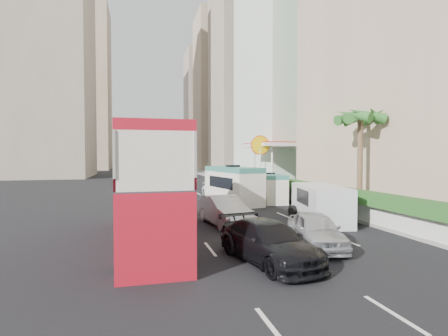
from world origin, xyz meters
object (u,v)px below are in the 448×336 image
object	(u,v)px
palm_tree	(360,164)
panel_van_far	(231,182)
panel_van_near	(320,204)
shell_station	(278,166)
car_black	(268,262)
car_silver_lane_b	(315,247)
car_silver_lane_a	(225,225)
minibus_near	(233,185)
minibus_far	(270,188)
double_decker_bus	(150,186)
van_asset	(221,197)

from	to	relation	value
palm_tree	panel_van_far	bearing A→B (deg)	102.24
panel_van_near	shell_station	xyz separation A→B (m)	(5.99, 20.61, 1.67)
car_black	panel_van_far	distance (m)	26.93
car_silver_lane_b	panel_van_near	size ratio (longest dim) A/B	0.81
car_silver_lane_a	minibus_near	size ratio (longest dim) A/B	0.73
car_silver_lane_b	panel_van_near	xyz separation A→B (m)	(3.16, 5.21, 1.08)
minibus_far	shell_station	distance (m)	12.56
panel_van_far	shell_station	size ratio (longest dim) A/B	0.56
double_decker_bus	car_silver_lane_b	bearing A→B (deg)	-22.37
car_silver_lane_a	van_asset	size ratio (longest dim) A/B	1.03
car_silver_lane_b	minibus_far	xyz separation A→B (m)	(3.66, 14.64, 1.18)
car_black	minibus_far	size ratio (longest dim) A/B	0.97
car_silver_lane_a	van_asset	xyz separation A→B (m)	(2.88, 12.90, 0.00)
panel_van_far	shell_station	distance (m)	6.46
car_black	panel_van_near	xyz separation A→B (m)	(5.87, 6.64, 1.08)
car_silver_lane_a	palm_tree	bearing A→B (deg)	-0.64
minibus_far	car_silver_lane_a	bearing A→B (deg)	-117.29
car_silver_lane_a	palm_tree	distance (m)	10.23
van_asset	panel_van_near	size ratio (longest dim) A/B	0.90
car_black	panel_van_far	size ratio (longest dim) A/B	1.15
double_decker_bus	minibus_far	xyz separation A→B (m)	(10.50, 11.82, -1.35)
minibus_near	van_asset	bearing A→B (deg)	79.75
minibus_far	panel_van_far	xyz separation A→B (m)	(-0.62, 10.23, -0.29)
shell_station	car_silver_lane_b	bearing A→B (deg)	-109.52
minibus_near	panel_van_far	xyz separation A→B (m)	(2.73, 10.44, -0.61)
minibus_far	shell_station	xyz separation A→B (m)	(5.50, 11.18, 1.57)
minibus_near	car_silver_lane_a	bearing A→B (deg)	-119.24
car_silver_lane_b	car_black	bearing A→B (deg)	-140.79
van_asset	shell_station	world-z (taller)	shell_station
van_asset	panel_van_far	distance (m)	7.02
minibus_near	panel_van_far	world-z (taller)	minibus_near
double_decker_bus	van_asset	xyz separation A→B (m)	(7.11, 15.67, -2.53)
minibus_near	panel_van_far	bearing A→B (deg)	64.44
double_decker_bus	car_black	size ratio (longest dim) A/B	2.13
minibus_near	shell_station	bearing A→B (deg)	41.24
car_black	minibus_far	distance (m)	17.32
panel_van_far	palm_tree	world-z (taller)	palm_tree
minibus_near	panel_van_far	size ratio (longest dim) A/B	1.52
van_asset	minibus_far	bearing A→B (deg)	-59.22
double_decker_bus	car_silver_lane_a	xyz separation A→B (m)	(4.23, 2.77, -2.53)
van_asset	minibus_far	xyz separation A→B (m)	(3.40, -3.85, 1.18)
car_silver_lane_a	van_asset	world-z (taller)	car_silver_lane_a
car_silver_lane_a	car_black	world-z (taller)	car_silver_lane_a
car_black	minibus_near	distance (m)	16.21
double_decker_bus	minibus_near	bearing A→B (deg)	58.36
minibus_far	palm_tree	size ratio (longest dim) A/B	0.83
panel_van_far	palm_tree	bearing A→B (deg)	-72.05
panel_van_far	minibus_near	bearing A→B (deg)	-98.94
car_silver_lane_b	panel_van_near	world-z (taller)	panel_van_near
van_asset	car_silver_lane_b	bearing A→B (deg)	-101.48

